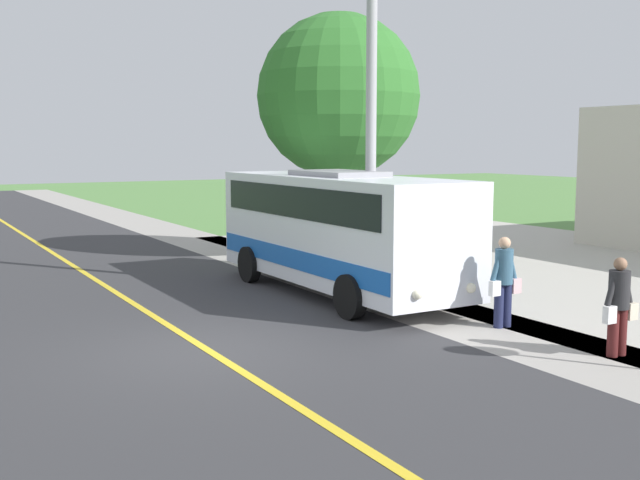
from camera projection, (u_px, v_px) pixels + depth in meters
ground_plane at (207, 350)px, 12.82m from camera, size 120.00×120.00×0.00m
road_surface at (207, 350)px, 12.82m from camera, size 8.00×100.00×0.01m
sidewalk at (449, 316)px, 15.38m from camera, size 2.40×100.00×0.01m
road_centre_line at (207, 349)px, 12.82m from camera, size 0.16×100.00×0.00m
shuttle_bus_front at (338, 226)px, 17.53m from camera, size 2.58×7.81×2.84m
pedestrian_with_bags at (619, 304)px, 12.35m from camera, size 0.72×0.34×1.63m
pedestrian_waiting at (504, 279)px, 14.31m from camera, size 0.72×0.34×1.72m
street_light_pole at (367, 102)px, 16.94m from camera, size 1.97×0.24×7.91m
tree_curbside at (338, 96)px, 22.76m from camera, size 4.88×4.88×7.32m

